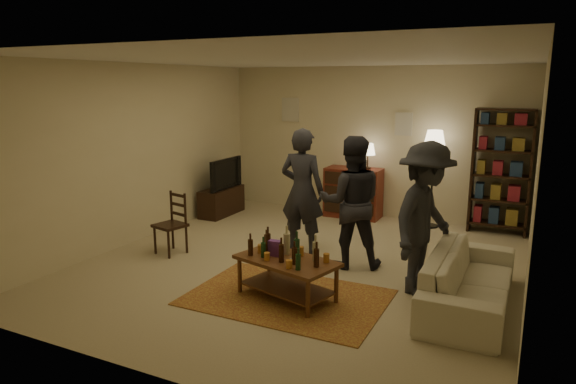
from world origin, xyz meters
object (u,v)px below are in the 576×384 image
Objects in this scene: dining_chair at (173,221)px; person_left at (302,191)px; person_by_sofa at (425,219)px; tv_stand at (222,194)px; dresser at (354,191)px; bookshelf at (501,170)px; coffee_table at (286,263)px; person_right at (351,202)px; floor_lamp at (434,146)px; sofa at (470,280)px.

person_left reaches higher than dining_chair.
dining_chair is at bearing 104.66° from person_by_sofa.
tv_stand is 2.43m from dresser.
bookshelf is at bearing 2.10° from person_by_sofa.
person_right reaches higher than coffee_table.
bookshelf reaches higher than dining_chair.
coffee_table is 1.72m from person_left.
person_by_sofa is (0.45, -2.90, -0.50)m from floor_lamp.
sofa is at bearing -25.34° from tv_stand.
floor_lamp reaches higher than dining_chair.
person_left is (-2.41, 0.90, 0.59)m from sofa.
tv_stand is 0.59× the size of person_left.
dining_chair is 3.54m from person_by_sofa.
person_by_sofa is (1.87, -0.75, -0.01)m from person_left.
dresser is at bearing 45.04° from person_by_sofa.
dining_chair is 5.19m from bookshelf.
bookshelf reaches higher than person_right.
tv_stand is 0.61× the size of person_right.
person_right is (-0.60, -2.40, -0.52)m from floor_lamp.
sofa is 2.64m from person_left.
person_left is (-0.52, 1.57, 0.49)m from coffee_table.
person_by_sofa is at bearing -58.04° from dresser.
person_right is at bearing 67.96° from sofa.
person_right is (-1.60, 0.65, 0.57)m from sofa.
bookshelf is 3.36m from person_left.
person_left reaches higher than person_right.
person_right is at bearing 27.36° from dining_chair.
person_left is 0.86m from person_right.
person_left is at bearing -90.55° from dresser.
person_by_sofa is at bearing -100.98° from bookshelf.
bookshelf reaches higher than floor_lamp.
bookshelf is (4.11, 3.13, 0.57)m from dining_chair.
dresser is 0.78× the size of person_right.
coffee_table is at bearing -103.58° from floor_lamp.
dining_chair is 0.43× the size of sofa.
dining_chair reaches higher than sofa.
floor_lamp is 0.92× the size of person_left.
sofa is at bearing 159.49° from person_left.
person_right is at bearing -103.97° from floor_lamp.
person_by_sofa is at bearing 74.72° from sofa.
floor_lamp is (3.06, 3.00, 0.92)m from dining_chair.
person_right is (3.05, -1.55, 0.49)m from tv_stand.
dresser is (-0.50, 3.78, 0.06)m from coffee_table.
tv_stand is at bearing 76.51° from person_by_sofa.
bookshelf is at bearing 63.24° from coffee_table.
coffee_table is 0.61× the size of sofa.
floor_lamp reaches higher than tv_stand.
dresser is at bearing 75.22° from dining_chair.
person_by_sofa is (1.85, -2.97, 0.41)m from dresser.
person_left is at bearing -137.11° from bookshelf.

